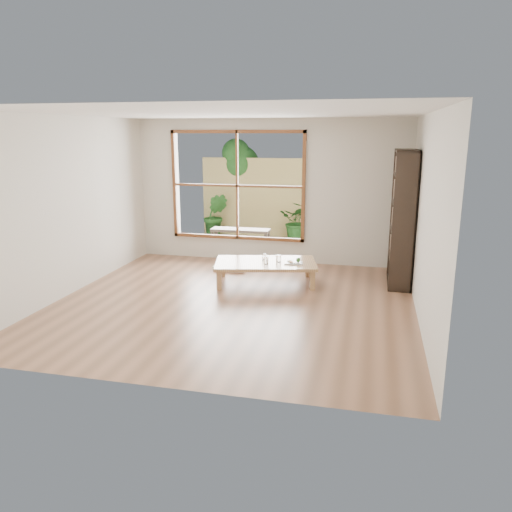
{
  "coord_description": "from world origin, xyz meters",
  "views": [
    {
      "loc": [
        1.84,
        -6.48,
        2.36
      ],
      "look_at": [
        0.18,
        0.6,
        0.55
      ],
      "focal_mm": 35.0,
      "sensor_mm": 36.0,
      "label": 1
    }
  ],
  "objects_px": {
    "low_table": "(266,264)",
    "bookshelf": "(402,219)",
    "garden_bench": "(240,232)",
    "food_tray": "(294,262)"
  },
  "relations": [
    {
      "from": "low_table",
      "to": "food_tray",
      "type": "relative_size",
      "value": 5.85
    },
    {
      "from": "garden_bench",
      "to": "food_tray",
      "type": "bearing_deg",
      "value": -58.03
    },
    {
      "from": "low_table",
      "to": "food_tray",
      "type": "height_order",
      "value": "food_tray"
    },
    {
      "from": "low_table",
      "to": "garden_bench",
      "type": "height_order",
      "value": "garden_bench"
    },
    {
      "from": "bookshelf",
      "to": "food_tray",
      "type": "distance_m",
      "value": 1.81
    },
    {
      "from": "garden_bench",
      "to": "low_table",
      "type": "bearing_deg",
      "value": -66.98
    },
    {
      "from": "bookshelf",
      "to": "food_tray",
      "type": "height_order",
      "value": "bookshelf"
    },
    {
      "from": "low_table",
      "to": "bookshelf",
      "type": "bearing_deg",
      "value": -0.87
    },
    {
      "from": "low_table",
      "to": "bookshelf",
      "type": "xyz_separation_m",
      "value": [
        2.08,
        0.44,
        0.75
      ]
    },
    {
      "from": "food_tray",
      "to": "garden_bench",
      "type": "distance_m",
      "value": 2.74
    }
  ]
}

